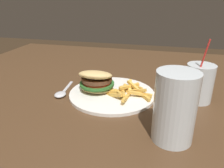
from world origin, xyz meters
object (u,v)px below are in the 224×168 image
(meal_plate_near, at_px, (106,88))
(beer_glass, at_px, (175,108))
(juice_glass, at_px, (199,85))
(spoon, at_px, (61,93))

(meal_plate_near, bearing_deg, beer_glass, 137.82)
(juice_glass, bearing_deg, meal_plate_near, 5.75)
(juice_glass, bearing_deg, spoon, 9.27)
(meal_plate_near, xyz_separation_m, juice_glass, (-0.29, -0.03, 0.03))
(meal_plate_near, relative_size, juice_glass, 1.41)
(spoon, bearing_deg, meal_plate_near, 99.88)
(beer_glass, xyz_separation_m, juice_glass, (-0.08, -0.22, -0.03))
(beer_glass, distance_m, juice_glass, 0.24)
(beer_glass, height_order, juice_glass, juice_glass)
(beer_glass, bearing_deg, spoon, -23.09)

